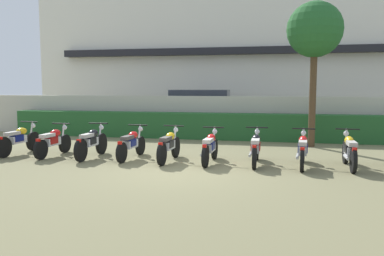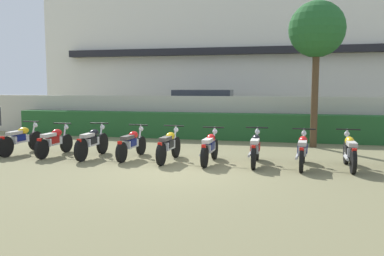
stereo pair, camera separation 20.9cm
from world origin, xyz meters
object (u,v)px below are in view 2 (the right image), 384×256
at_px(parked_car, 206,110).
at_px(motorcycle_in_row_3, 132,143).
at_px(motorcycle_in_row_4, 169,145).
at_px(motorcycle_in_row_7, 303,150).
at_px(motorcycle_in_row_1, 54,141).
at_px(motorcycle_in_row_8, 350,151).
at_px(tree_near_inspector, 317,31).
at_px(motorcycle_in_row_0, 21,139).
at_px(motorcycle_in_row_6, 255,148).
at_px(motorcycle_in_row_5, 210,147).
at_px(motorcycle_in_row_2, 92,142).

distance_m(parked_car, motorcycle_in_row_3, 7.87).
bearing_deg(parked_car, motorcycle_in_row_4, -88.46).
relative_size(motorcycle_in_row_3, motorcycle_in_row_7, 1.00).
distance_m(motorcycle_in_row_1, motorcycle_in_row_8, 8.27).
distance_m(tree_near_inspector, motorcycle_in_row_8, 4.91).
height_order(parked_car, tree_near_inspector, tree_near_inspector).
bearing_deg(motorcycle_in_row_4, motorcycle_in_row_7, -87.11).
distance_m(motorcycle_in_row_4, motorcycle_in_row_7, 3.55).
bearing_deg(motorcycle_in_row_8, motorcycle_in_row_7, 94.72).
bearing_deg(motorcycle_in_row_4, motorcycle_in_row_0, 90.96).
bearing_deg(motorcycle_in_row_7, motorcycle_in_row_6, 91.53).
distance_m(motorcycle_in_row_3, motorcycle_in_row_6, 3.51).
height_order(motorcycle_in_row_1, motorcycle_in_row_5, motorcycle_in_row_1).
distance_m(motorcycle_in_row_2, motorcycle_in_row_4, 2.33).
bearing_deg(motorcycle_in_row_0, motorcycle_in_row_6, -87.05).
bearing_deg(motorcycle_in_row_8, tree_near_inspector, 11.26).
bearing_deg(motorcycle_in_row_5, motorcycle_in_row_1, 91.18).
xyz_separation_m(motorcycle_in_row_0, motorcycle_in_row_8, (9.47, -0.07, -0.00)).
xyz_separation_m(parked_car, motorcycle_in_row_3, (-0.65, -7.82, -0.50)).
height_order(motorcycle_in_row_1, motorcycle_in_row_6, motorcycle_in_row_6).
relative_size(motorcycle_in_row_5, motorcycle_in_row_7, 0.96).
relative_size(motorcycle_in_row_1, motorcycle_in_row_8, 0.98).
distance_m(motorcycle_in_row_2, motorcycle_in_row_8, 7.03).
relative_size(motorcycle_in_row_6, motorcycle_in_row_7, 0.98).
height_order(motorcycle_in_row_0, motorcycle_in_row_7, motorcycle_in_row_0).
bearing_deg(motorcycle_in_row_7, motorcycle_in_row_8, -81.64).
distance_m(motorcycle_in_row_5, motorcycle_in_row_8, 3.55).
relative_size(motorcycle_in_row_1, motorcycle_in_row_5, 0.99).
height_order(motorcycle_in_row_2, motorcycle_in_row_4, motorcycle_in_row_2).
relative_size(parked_car, motorcycle_in_row_5, 2.53).
height_order(motorcycle_in_row_5, motorcycle_in_row_6, motorcycle_in_row_6).
bearing_deg(tree_near_inspector, motorcycle_in_row_0, -159.03).
relative_size(parked_car, tree_near_inspector, 0.94).
bearing_deg(parked_car, motorcycle_in_row_3, -96.81).
xyz_separation_m(parked_car, motorcycle_in_row_1, (-3.07, -7.89, -0.50)).
xyz_separation_m(motorcycle_in_row_0, motorcycle_in_row_2, (2.44, -0.10, 0.01)).
xyz_separation_m(tree_near_inspector, motorcycle_in_row_1, (-7.65, -3.46, -3.44)).
bearing_deg(motorcycle_in_row_7, tree_near_inspector, -3.68).
bearing_deg(motorcycle_in_row_1, motorcycle_in_row_8, -87.61).
bearing_deg(motorcycle_in_row_3, motorcycle_in_row_5, -90.72).
relative_size(parked_car, motorcycle_in_row_4, 2.49).
bearing_deg(motorcycle_in_row_2, motorcycle_in_row_4, -90.72).
height_order(motorcycle_in_row_1, motorcycle_in_row_2, motorcycle_in_row_2).
relative_size(motorcycle_in_row_0, motorcycle_in_row_4, 1.06).
bearing_deg(motorcycle_in_row_7, parked_car, 31.63).
relative_size(motorcycle_in_row_5, motorcycle_in_row_6, 0.98).
distance_m(motorcycle_in_row_2, motorcycle_in_row_3, 1.18).
height_order(motorcycle_in_row_1, motorcycle_in_row_4, motorcycle_in_row_4).
bearing_deg(parked_car, motorcycle_in_row_1, -113.34).
bearing_deg(tree_near_inspector, motorcycle_in_row_5, -129.47).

